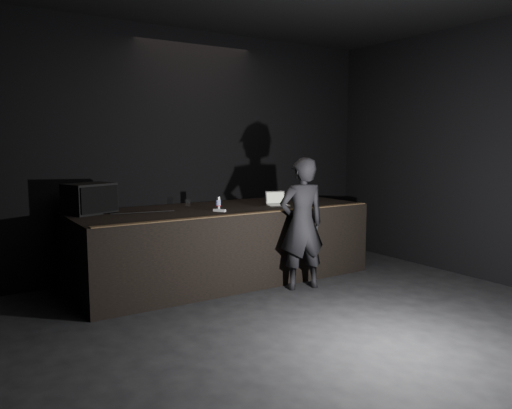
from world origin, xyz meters
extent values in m
plane|color=black|center=(0.00, 0.00, 0.00)|extent=(7.00, 7.00, 0.00)
cube|color=black|center=(0.00, 3.50, 1.75)|extent=(6.00, 0.10, 3.50)
cube|color=black|center=(0.00, 2.73, 0.50)|extent=(4.00, 1.50, 1.00)
cube|color=brown|center=(0.00, 2.02, 1.01)|extent=(3.92, 0.10, 0.01)
cube|color=black|center=(-1.67, 3.12, 1.19)|extent=(0.67, 0.57, 0.38)
cube|color=black|center=(-1.60, 2.93, 1.19)|extent=(0.50, 0.21, 0.32)
cylinder|color=black|center=(-1.10, 2.80, 1.01)|extent=(0.80, 0.15, 0.02)
cube|color=white|center=(0.76, 2.46, 1.01)|extent=(0.33, 0.27, 0.01)
cube|color=silver|center=(0.76, 2.46, 1.02)|extent=(0.26, 0.18, 0.00)
cube|color=white|center=(0.79, 2.58, 1.10)|extent=(0.29, 0.14, 0.18)
cube|color=#A9D23D|center=(0.79, 2.58, 1.10)|extent=(0.25, 0.11, 0.15)
cylinder|color=silver|center=(-0.12, 2.61, 1.08)|extent=(0.07, 0.07, 0.17)
cylinder|color=#1C329C|center=(-0.12, 2.61, 1.09)|extent=(0.07, 0.07, 0.07)
cylinder|color=#A50F13|center=(-0.12, 2.61, 1.05)|extent=(0.07, 0.07, 0.01)
cylinder|color=white|center=(-0.36, 3.06, 1.05)|extent=(0.08, 0.08, 0.10)
cube|color=silver|center=(-0.22, 2.39, 1.02)|extent=(0.12, 0.17, 0.03)
imported|color=black|center=(0.65, 1.78, 0.85)|extent=(0.68, 0.51, 1.70)
camera|label=1|loc=(-3.27, -3.21, 1.88)|focal=35.00mm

